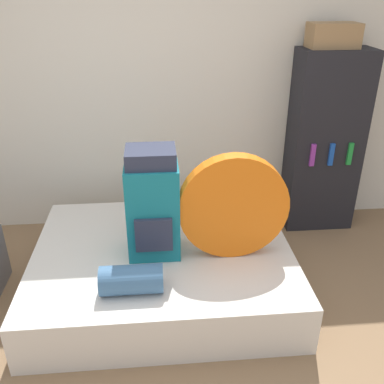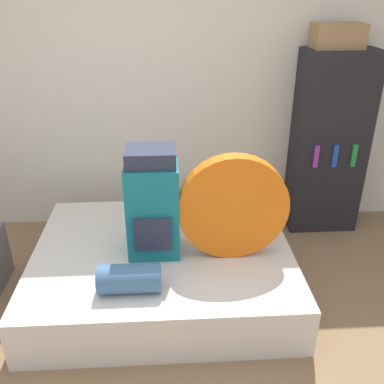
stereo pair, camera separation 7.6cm
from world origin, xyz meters
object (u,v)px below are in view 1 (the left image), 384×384
at_px(tent_bag, 233,207).
at_px(bookshelf, 324,143).
at_px(sleeping_roll, 132,280).
at_px(cardboard_box, 333,35).
at_px(backpack, 153,205).

relative_size(tent_bag, bookshelf, 0.47).
bearing_deg(bookshelf, tent_bag, -135.62).
bearing_deg(sleeping_roll, bookshelf, 38.40).
bearing_deg(bookshelf, cardboard_box, 162.34).
height_order(sleeping_roll, cardboard_box, cardboard_box).
distance_m(backpack, bookshelf, 1.79).
distance_m(tent_bag, sleeping_roll, 0.83).
distance_m(sleeping_roll, cardboard_box, 2.48).
bearing_deg(sleeping_roll, backpack, 71.41).
xyz_separation_m(backpack, tent_bag, (0.55, -0.07, -0.00)).
relative_size(backpack, sleeping_roll, 2.00).
distance_m(sleeping_roll, bookshelf, 2.19).
bearing_deg(cardboard_box, backpack, -148.38).
bearing_deg(cardboard_box, bookshelf, -17.66).
relative_size(backpack, tent_bag, 1.04).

